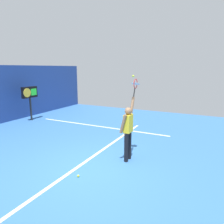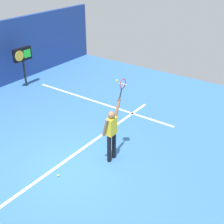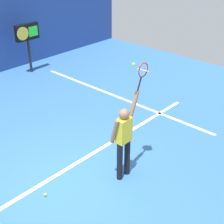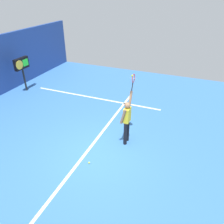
{
  "view_description": "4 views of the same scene",
  "coord_description": "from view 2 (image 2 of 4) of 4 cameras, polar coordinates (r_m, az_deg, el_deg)",
  "views": [
    {
      "loc": [
        -4.75,
        -3.13,
        2.85
      ],
      "look_at": [
        1.05,
        -0.21,
        1.5
      ],
      "focal_mm": 33.85,
      "sensor_mm": 36.0,
      "label": 1
    },
    {
      "loc": [
        -5.48,
        -5.47,
        5.89
      ],
      "look_at": [
        1.37,
        -0.55,
        1.46
      ],
      "focal_mm": 50.28,
      "sensor_mm": 36.0,
      "label": 2
    },
    {
      "loc": [
        -3.61,
        -4.68,
        4.87
      ],
      "look_at": [
        1.1,
        -0.37,
        1.45
      ],
      "focal_mm": 54.64,
      "sensor_mm": 36.0,
      "label": 3
    },
    {
      "loc": [
        -5.46,
        -2.83,
        5.19
      ],
      "look_at": [
        1.08,
        -0.17,
        1.16
      ],
      "focal_mm": 35.67,
      "sensor_mm": 36.0,
      "label": 4
    }
  ],
  "objects": [
    {
      "name": "ground_plane",
      "position": [
        9.73,
        -7.44,
        -9.83
      ],
      "size": [
        18.0,
        18.0,
        0.0
      ],
      "primitive_type": "plane",
      "color": "#3870B2"
    },
    {
      "name": "court_baseline",
      "position": [
        9.92,
        -8.9,
        -9.08
      ],
      "size": [
        10.0,
        0.1,
        0.01
      ],
      "primitive_type": "cube",
      "color": "white",
      "rests_on": "ground_plane"
    },
    {
      "name": "court_sideline",
      "position": [
        13.42,
        -2.29,
        1.68
      ],
      "size": [
        0.1,
        7.0,
        0.01
      ],
      "primitive_type": "cube",
      "color": "white",
      "rests_on": "ground_plane"
    },
    {
      "name": "tennis_player",
      "position": [
        9.4,
        -0.09,
        -3.56
      ],
      "size": [
        0.7,
        0.31,
        1.97
      ],
      "color": "black",
      "rests_on": "ground_plane"
    },
    {
      "name": "tennis_racket",
      "position": [
        9.2,
        1.94,
        4.95
      ],
      "size": [
        0.41,
        0.27,
        0.62
      ],
      "color": "black"
    },
    {
      "name": "tennis_ball",
      "position": [
        8.75,
        0.91,
        5.73
      ],
      "size": [
        0.07,
        0.07,
        0.07
      ],
      "primitive_type": "sphere",
      "color": "#CCE033"
    },
    {
      "name": "scoreboard_clock",
      "position": [
        15.2,
        -15.97,
        9.72
      ],
      "size": [
        0.96,
        0.2,
        1.86
      ],
      "color": "black",
      "rests_on": "ground_plane"
    },
    {
      "name": "spare_ball",
      "position": [
        9.4,
        -9.73,
        -11.31
      ],
      "size": [
        0.07,
        0.07,
        0.07
      ],
      "primitive_type": "sphere",
      "color": "#CCE033",
      "rests_on": "ground_plane"
    }
  ]
}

